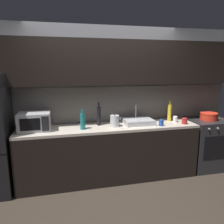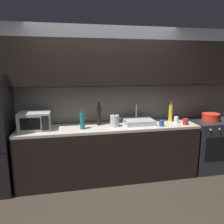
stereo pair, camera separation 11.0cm
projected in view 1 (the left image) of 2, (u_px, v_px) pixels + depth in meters
ground_plane at (125, 211)px, 2.88m from camera, size 10.00×10.00×0.00m
back_wall at (105, 84)px, 3.71m from camera, size 4.62×0.44×2.50m
counter_run at (109, 152)px, 3.65m from camera, size 2.88×0.60×0.90m
oven_range at (204, 144)px, 4.04m from camera, size 0.60×0.62×0.90m
microwave at (34, 122)px, 3.29m from camera, size 0.46×0.35×0.27m
sink_basin at (138, 121)px, 3.69m from camera, size 0.48×0.38×0.30m
kettle at (115, 121)px, 3.51m from camera, size 0.18×0.14×0.20m
wine_bottle_dark at (99, 116)px, 3.57m from camera, size 0.06×0.06×0.38m
wine_bottle_teal at (83, 121)px, 3.35m from camera, size 0.08×0.08×0.31m
wine_bottle_yellow at (170, 113)px, 3.86m from camera, size 0.07×0.07×0.36m
mug_blue at (161, 123)px, 3.56m from camera, size 0.07×0.07×0.10m
mug_white at (175, 119)px, 3.79m from camera, size 0.07×0.07×0.10m
mug_red at (185, 121)px, 3.67m from camera, size 0.09×0.09×0.10m
cooking_pot at (209, 116)px, 3.95m from camera, size 0.30×0.30×0.13m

